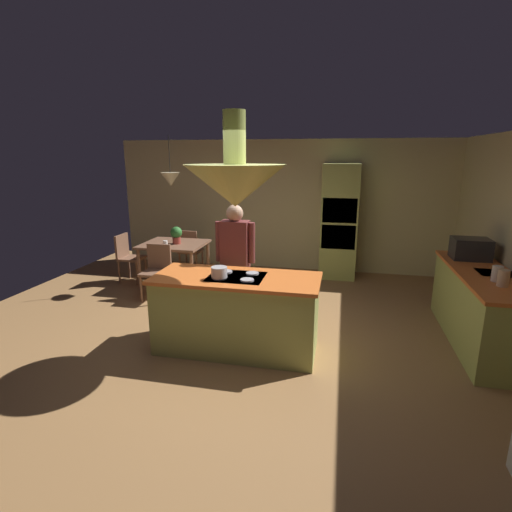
% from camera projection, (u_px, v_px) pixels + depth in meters
% --- Properties ---
extents(ground, '(8.16, 8.16, 0.00)m').
position_uv_depth(ground, '(241.00, 341.00, 4.92)').
color(ground, '#9E7042').
extents(wall_back, '(6.80, 0.10, 2.55)m').
position_uv_depth(wall_back, '(284.00, 206.00, 7.87)').
color(wall_back, beige).
rests_on(wall_back, ground).
extents(kitchen_island, '(1.91, 0.83, 0.92)m').
position_uv_depth(kitchen_island, '(237.00, 313.00, 4.62)').
color(kitchen_island, '#A8B259').
rests_on(kitchen_island, ground).
extents(counter_run_right, '(0.73, 2.17, 0.90)m').
position_uv_depth(counter_run_right, '(480.00, 307.00, 4.78)').
color(counter_run_right, '#A8B259').
rests_on(counter_run_right, ground).
extents(oven_tower, '(0.66, 0.62, 2.11)m').
position_uv_depth(oven_tower, '(339.00, 222.00, 7.31)').
color(oven_tower, '#A8B259').
rests_on(oven_tower, ground).
extents(dining_table, '(1.07, 0.93, 0.76)m').
position_uv_depth(dining_table, '(174.00, 249.00, 6.91)').
color(dining_table, brown).
rests_on(dining_table, ground).
extents(person_at_island, '(0.53, 0.22, 1.64)m').
position_uv_depth(person_at_island, '(235.00, 258.00, 5.18)').
color(person_at_island, tan).
rests_on(person_at_island, ground).
extents(range_hood, '(1.10, 1.10, 1.00)m').
position_uv_depth(range_hood, '(235.00, 183.00, 4.24)').
color(range_hood, '#A8B259').
extents(pendant_light_over_table, '(0.32, 0.32, 0.82)m').
position_uv_depth(pendant_light_over_table, '(171.00, 179.00, 6.61)').
color(pendant_light_over_table, beige).
extents(chair_facing_island, '(0.40, 0.40, 0.87)m').
position_uv_depth(chair_facing_island, '(157.00, 268.00, 6.29)').
color(chair_facing_island, brown).
rests_on(chair_facing_island, ground).
extents(chair_by_back_wall, '(0.40, 0.40, 0.87)m').
position_uv_depth(chair_by_back_wall, '(189.00, 249.00, 7.60)').
color(chair_by_back_wall, brown).
rests_on(chair_by_back_wall, ground).
extents(chair_at_corner, '(0.40, 0.40, 0.87)m').
position_uv_depth(chair_at_corner, '(128.00, 255.00, 7.14)').
color(chair_at_corner, brown).
rests_on(chair_at_corner, ground).
extents(potted_plant_on_table, '(0.20, 0.20, 0.30)m').
position_uv_depth(potted_plant_on_table, '(176.00, 234.00, 6.79)').
color(potted_plant_on_table, '#99382D').
rests_on(potted_plant_on_table, dining_table).
extents(cup_on_table, '(0.07, 0.07, 0.09)m').
position_uv_depth(cup_on_table, '(165.00, 243.00, 6.66)').
color(cup_on_table, white).
rests_on(cup_on_table, dining_table).
extents(canister_flour, '(0.11, 0.11, 0.18)m').
position_uv_depth(canister_flour, '(503.00, 278.00, 4.14)').
color(canister_flour, '#E0B78C').
rests_on(canister_flour, counter_run_right).
extents(canister_sugar, '(0.11, 0.11, 0.17)m').
position_uv_depth(canister_sugar, '(497.00, 274.00, 4.32)').
color(canister_sugar, silver).
rests_on(canister_sugar, counter_run_right).
extents(microwave_on_counter, '(0.46, 0.36, 0.28)m').
position_uv_depth(microwave_on_counter, '(471.00, 249.00, 5.24)').
color(microwave_on_counter, '#232326').
rests_on(microwave_on_counter, counter_run_right).
extents(cooking_pot_on_cooktop, '(0.18, 0.18, 0.12)m').
position_uv_depth(cooking_pot_on_cooktop, '(219.00, 272.00, 4.40)').
color(cooking_pot_on_cooktop, '#B2B2B7').
rests_on(cooking_pot_on_cooktop, kitchen_island).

